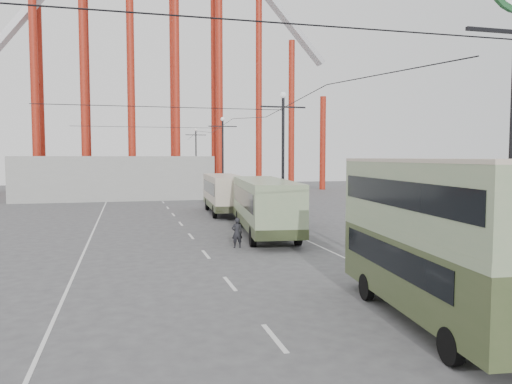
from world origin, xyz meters
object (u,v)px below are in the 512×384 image
object	(u,v)px
single_decker_cream	(224,192)
pedestrian	(237,233)
single_decker_green	(264,204)
double_decker_bus	(433,232)

from	to	relation	value
single_decker_cream	pedestrian	xyz separation A→B (m)	(-2.48, -16.54, -1.05)
single_decker_cream	pedestrian	distance (m)	16.75
single_decker_green	pedestrian	world-z (taller)	single_decker_green
single_decker_green	single_decker_cream	size ratio (longest dim) A/B	1.16
pedestrian	single_decker_cream	bearing A→B (deg)	-100.80
double_decker_bus	single_decker_cream	size ratio (longest dim) A/B	0.85
double_decker_bus	single_decker_cream	bearing A→B (deg)	97.00
single_decker_green	pedestrian	distance (m)	5.04
double_decker_bus	single_decker_green	bearing A→B (deg)	96.97
single_decker_cream	single_decker_green	bearing A→B (deg)	-85.43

